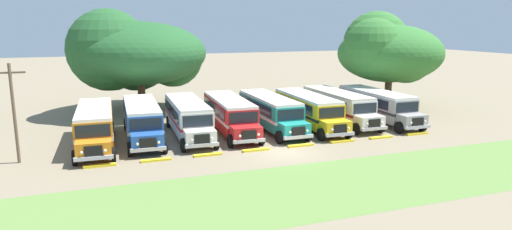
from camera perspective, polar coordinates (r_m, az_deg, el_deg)
The scene contains 21 objects.
ground_plane at distance 31.97m, azimuth 3.60°, elevation -4.75°, with size 220.00×220.00×0.00m, color #84755B.
foreground_grass_strip at distance 26.01m, azimuth 9.91°, elevation -8.74°, with size 80.00×8.20×0.01m, color olive.
parked_bus_slot_0 at distance 35.57m, azimuth -19.78°, elevation -1.13°, with size 3.01×10.88×2.82m.
parked_bus_slot_1 at distance 36.58m, azimuth -14.29°, elevation -0.47°, with size 3.06×10.89×2.82m.
parked_bus_slot_2 at distance 36.89m, azimuth -8.64°, elevation -0.14°, with size 3.02×10.88×2.82m.
parked_bus_slot_3 at distance 37.72m, azimuth -3.35°, elevation 0.22°, with size 3.13×10.90×2.82m.
parked_bus_slot_4 at distance 38.72m, azimuth 1.84°, elevation 0.53°, with size 2.74×10.85×2.82m.
parked_bus_slot_5 at distance 39.81m, azimuth 6.67°, elevation 0.76°, with size 2.92×10.87×2.82m.
parked_bus_slot_6 at distance 42.11m, azimuth 10.42°, elevation 1.23°, with size 2.68×10.84×2.82m.
parked_bus_slot_7 at distance 43.44m, azimuth 15.12°, elevation 1.33°, with size 2.71×10.84×2.82m.
curb_wheelstop_0 at distance 30.40m, azimuth -19.23°, elevation -6.10°, with size 2.00×0.36×0.15m, color yellow.
curb_wheelstop_1 at distance 30.61m, azimuth -12.59°, elevation -5.60°, with size 2.00×0.36×0.15m, color yellow.
curb_wheelstop_2 at distance 31.22m, azimuth -6.13°, elevation -5.05°, with size 2.00×0.36×0.15m, color yellow.
curb_wheelstop_3 at distance 32.21m, azimuth -0.01°, elevation -4.46°, with size 2.00×0.36×0.15m, color yellow.
curb_wheelstop_4 at distance 33.55m, azimuth 5.68°, elevation -3.87°, with size 2.00×0.36×0.15m, color yellow.
curb_wheelstop_5 at distance 35.19m, azimuth 10.87°, elevation -3.30°, with size 2.00×0.36×0.15m, color yellow.
curb_wheelstop_6 at distance 37.09m, azimuth 15.57°, elevation -2.76°, with size 2.00×0.36×0.15m, color yellow.
curb_wheelstop_7 at distance 39.22m, azimuth 19.78°, elevation -2.26°, with size 2.00×0.36×0.15m, color yellow.
broad_shade_tree at distance 48.29m, azimuth -14.97°, elevation 7.55°, with size 13.81×14.85×10.46m.
secondary_tree at distance 50.95m, azimuth 16.30°, elevation 7.84°, with size 12.06×11.51×10.39m.
utility_pole at distance 32.65m, azimuth -28.41°, elevation 0.53°, with size 1.80×0.20×6.52m.
Camera 1 is at (-12.43, -28.08, 8.89)m, focal length 31.47 mm.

